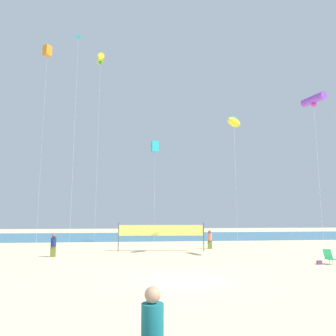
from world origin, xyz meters
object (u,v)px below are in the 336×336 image
at_px(beachgoer_navy_shirt, 53,245).
at_px(beach_handbag, 319,263).
at_px(mother_figure, 152,335).
at_px(kite_yellow_tube, 100,60).
at_px(kite_violet_tube, 314,100).
at_px(folding_beach_chair, 329,256).
at_px(beachgoer_coral_shirt, 210,239).
at_px(kite_cyan_diamond, 78,48).
at_px(kite_cyan_box, 155,147).
at_px(kite_orange_box, 47,51).
at_px(volleyball_net, 161,232).
at_px(kite_yellow_inflatable, 234,122).

height_order(beachgoer_navy_shirt, beach_handbag, beachgoer_navy_shirt).
distance_m(mother_figure, kite_yellow_tube, 32.49).
relative_size(mother_figure, kite_violet_tube, 0.15).
xyz_separation_m(folding_beach_chair, beach_handbag, (-0.72, -0.07, -0.35)).
bearing_deg(kite_yellow_tube, beachgoer_coral_shirt, -17.76).
distance_m(kite_yellow_tube, kite_cyan_diamond, 3.35).
bearing_deg(kite_cyan_diamond, folding_beach_chair, -30.89).
distance_m(kite_cyan_box, kite_orange_box, 16.28).
height_order(mother_figure, volleyball_net, volleyball_net).
xyz_separation_m(beachgoer_navy_shirt, kite_violet_tube, (18.49, -4.00, 10.33)).
relative_size(beachgoer_navy_shirt, volleyball_net, 0.23).
height_order(beach_handbag, kite_yellow_inflatable, kite_yellow_inflatable).
bearing_deg(kite_cyan_box, kite_yellow_tube, -157.14).
bearing_deg(volleyball_net, beachgoer_navy_shirt, -160.44).
xyz_separation_m(mother_figure, volleyball_net, (2.24, 21.76, 0.70)).
height_order(mother_figure, kite_yellow_tube, kite_yellow_tube).
xyz_separation_m(beach_handbag, kite_yellow_inflatable, (-3.71, 4.26, 10.02)).
xyz_separation_m(kite_cyan_diamond, kite_orange_box, (-4.35, 5.59, 2.37)).
relative_size(beachgoer_coral_shirt, kite_yellow_tube, 0.08).
distance_m(kite_cyan_diamond, kite_orange_box, 7.47).
height_order(mother_figure, kite_cyan_diamond, kite_cyan_diamond).
distance_m(beachgoer_navy_shirt, kite_yellow_tube, 20.04).
height_order(mother_figure, kite_violet_tube, kite_violet_tube).
distance_m(beachgoer_coral_shirt, volleyball_net, 4.82).
bearing_deg(beach_handbag, kite_cyan_diamond, 147.88).
relative_size(folding_beach_chair, kite_yellow_inflatable, 0.08).
xyz_separation_m(beachgoer_coral_shirt, beach_handbag, (4.39, -9.95, -0.76)).
xyz_separation_m(mother_figure, kite_cyan_diamond, (-5.65, 23.79, 18.02)).
xyz_separation_m(beachgoer_coral_shirt, beachgoer_navy_shirt, (-12.73, -4.31, 0.00)).
xyz_separation_m(kite_cyan_box, kite_orange_box, (-12.21, 0.30, 10.76)).
xyz_separation_m(volleyball_net, kite_orange_box, (-12.25, 7.62, 19.69)).
height_order(folding_beach_chair, kite_yellow_inflatable, kite_yellow_inflatable).
xyz_separation_m(kite_cyan_box, kite_cyan_diamond, (-7.85, -5.29, 8.40)).
height_order(kite_cyan_box, kite_violet_tube, kite_violet_tube).
relative_size(folding_beach_chair, volleyball_net, 0.12).
height_order(kite_yellow_tube, kite_orange_box, kite_orange_box).
relative_size(mother_figure, kite_yellow_tube, 0.09).
bearing_deg(kite_orange_box, kite_cyan_box, -1.42).
bearing_deg(kite_cyan_box, volleyball_net, -89.65).
distance_m(beachgoer_navy_shirt, volleyball_net, 8.71).
height_order(beach_handbag, kite_violet_tube, kite_violet_tube).
distance_m(folding_beach_chair, kite_cyan_diamond, 27.57).
distance_m(mother_figure, kite_cyan_box, 30.71).
relative_size(kite_cyan_box, kite_yellow_tube, 0.57).
relative_size(folding_beach_chair, kite_orange_box, 0.04).
bearing_deg(kite_cyan_diamond, beachgoer_navy_shirt, -93.20).
bearing_deg(kite_cyan_diamond, kite_orange_box, 127.91).
relative_size(beachgoer_coral_shirt, beach_handbag, 5.52).
bearing_deg(beach_handbag, kite_orange_box, 142.67).
bearing_deg(kite_yellow_inflatable, folding_beach_chair, -43.42).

